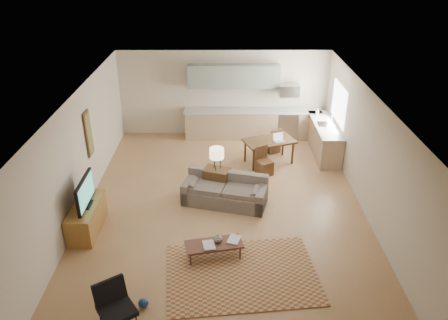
{
  "coord_description": "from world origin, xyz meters",
  "views": [
    {
      "loc": [
        -0.02,
        -8.6,
        5.69
      ],
      "look_at": [
        0.0,
        0.3,
        1.15
      ],
      "focal_mm": 35.0,
      "sensor_mm": 36.0,
      "label": 1
    }
  ],
  "objects_px": {
    "dining_table": "(269,151)",
    "armchair": "(116,307)",
    "tv_credenza": "(87,217)",
    "console_table": "(217,182)",
    "sofa": "(225,190)",
    "coffee_table": "(214,250)"
  },
  "relations": [
    {
      "from": "dining_table",
      "to": "armchair",
      "type": "bearing_deg",
      "value": -137.77
    },
    {
      "from": "armchair",
      "to": "tv_credenza",
      "type": "height_order",
      "value": "armchair"
    },
    {
      "from": "tv_credenza",
      "to": "console_table",
      "type": "xyz_separation_m",
      "value": [
        2.79,
        1.46,
        0.04
      ]
    },
    {
      "from": "tv_credenza",
      "to": "console_table",
      "type": "height_order",
      "value": "console_table"
    },
    {
      "from": "tv_credenza",
      "to": "armchair",
      "type": "bearing_deg",
      "value": -65.03
    },
    {
      "from": "console_table",
      "to": "dining_table",
      "type": "distance_m",
      "value": 2.25
    },
    {
      "from": "armchair",
      "to": "console_table",
      "type": "distance_m",
      "value": 4.36
    },
    {
      "from": "sofa",
      "to": "armchair",
      "type": "distance_m",
      "value": 4.07
    },
    {
      "from": "armchair",
      "to": "console_table",
      "type": "height_order",
      "value": "armchair"
    },
    {
      "from": "tv_credenza",
      "to": "console_table",
      "type": "relative_size",
      "value": 1.92
    },
    {
      "from": "coffee_table",
      "to": "armchair",
      "type": "height_order",
      "value": "armchair"
    },
    {
      "from": "sofa",
      "to": "console_table",
      "type": "distance_m",
      "value": 0.44
    },
    {
      "from": "sofa",
      "to": "tv_credenza",
      "type": "bearing_deg",
      "value": -145.75
    },
    {
      "from": "sofa",
      "to": "armchair",
      "type": "xyz_separation_m",
      "value": [
        -1.77,
        -3.67,
        0.0
      ]
    },
    {
      "from": "coffee_table",
      "to": "tv_credenza",
      "type": "xyz_separation_m",
      "value": [
        -2.76,
        0.93,
        0.15
      ]
    },
    {
      "from": "console_table",
      "to": "sofa",
      "type": "bearing_deg",
      "value": -46.3
    },
    {
      "from": "coffee_table",
      "to": "armchair",
      "type": "relative_size",
      "value": 1.57
    },
    {
      "from": "armchair",
      "to": "console_table",
      "type": "xyz_separation_m",
      "value": [
        1.58,
        4.07,
        -0.0
      ]
    },
    {
      "from": "tv_credenza",
      "to": "dining_table",
      "type": "height_order",
      "value": "dining_table"
    },
    {
      "from": "coffee_table",
      "to": "console_table",
      "type": "height_order",
      "value": "console_table"
    },
    {
      "from": "sofa",
      "to": "dining_table",
      "type": "distance_m",
      "value": 2.47
    },
    {
      "from": "console_table",
      "to": "dining_table",
      "type": "xyz_separation_m",
      "value": [
        1.44,
        1.73,
        -0.01
      ]
    }
  ]
}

